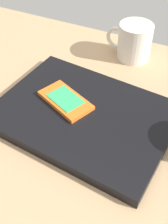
# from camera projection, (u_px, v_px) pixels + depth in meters

# --- Properties ---
(desk_surface) EXTENTS (1.20, 0.80, 0.03)m
(desk_surface) POSITION_uv_depth(u_px,v_px,m) (28.00, 128.00, 0.59)
(desk_surface) COLOR tan
(desk_surface) RESTS_ON ground
(laptop_closed) EXTENTS (0.36, 0.28, 0.02)m
(laptop_closed) POSITION_uv_depth(u_px,v_px,m) (84.00, 115.00, 0.58)
(laptop_closed) COLOR black
(laptop_closed) RESTS_ON desk_surface
(cell_phone_on_laptop) EXTENTS (0.13, 0.10, 0.01)m
(cell_phone_on_laptop) POSITION_uv_depth(u_px,v_px,m) (65.00, 100.00, 0.59)
(cell_phone_on_laptop) COLOR orange
(cell_phone_on_laptop) RESTS_ON laptop_closed
(coffee_mug) EXTENTS (0.11, 0.08, 0.09)m
(coffee_mug) POSITION_uv_depth(u_px,v_px,m) (134.00, 41.00, 0.71)
(coffee_mug) COLOR silver
(coffee_mug) RESTS_ON desk_surface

